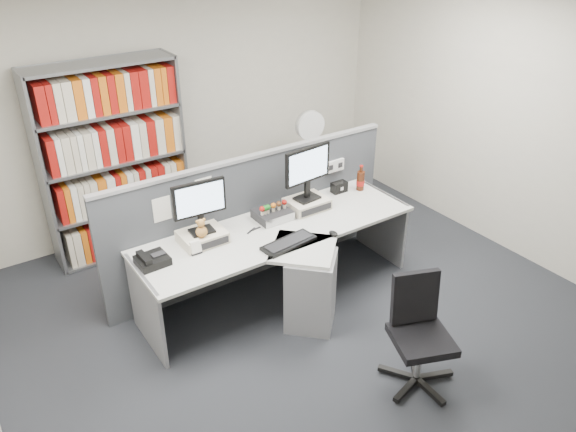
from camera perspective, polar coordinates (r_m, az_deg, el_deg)
ground at (r=4.93m, az=4.33°, el=-12.49°), size 5.50×5.50×0.00m
room_shell at (r=3.98m, az=5.28°, el=7.27°), size 5.04×5.54×2.72m
partition at (r=5.41m, az=-3.52°, el=0.02°), size 3.00×0.08×1.27m
desk at (r=5.03m, az=0.35°, el=-4.89°), size 2.60×1.20×0.72m
monitor_riser_left at (r=4.87m, az=-8.63°, el=-2.10°), size 0.38×0.31×0.10m
monitor_riser_right at (r=5.36m, az=1.94°, el=1.25°), size 0.38×0.31×0.10m
monitor_left at (r=4.71m, az=-8.93°, el=1.34°), size 0.46×0.16×0.47m
monitor_right at (r=5.20m, az=1.99°, el=4.78°), size 0.51×0.19×0.52m
desktop_pc at (r=5.18m, az=-1.57°, el=0.15°), size 0.31×0.28×0.08m
figurines at (r=5.12m, az=-1.63°, el=0.94°), size 0.29×0.05×0.09m
keyboard at (r=4.80m, az=0.07°, el=-2.73°), size 0.51×0.24×0.03m
mouse at (r=4.94m, az=4.61°, el=-1.77°), size 0.06×0.10×0.04m
desk_phone at (r=4.66m, az=-13.60°, el=-4.34°), size 0.25×0.23×0.10m
desk_calendar at (r=4.73m, az=-9.35°, el=-3.21°), size 0.10×0.07×0.12m
plush_toy at (r=4.74m, az=-8.75°, el=-1.34°), size 0.10×0.10×0.17m
speaker at (r=5.69m, az=5.18°, el=2.93°), size 0.16×0.09×0.11m
cola_bottle at (r=5.74m, az=7.33°, el=3.56°), size 0.08×0.08×0.27m
shelving_unit at (r=5.95m, az=-17.17°, el=5.04°), size 1.41×0.40×2.00m
filing_cabinet at (r=6.68m, az=2.08°, el=3.09°), size 0.45×0.61×0.70m
desk_fan at (r=6.41m, az=2.20°, el=8.78°), size 0.34×0.20×0.57m
office_chair at (r=4.41m, az=13.05°, el=-11.08°), size 0.58×0.59×0.88m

